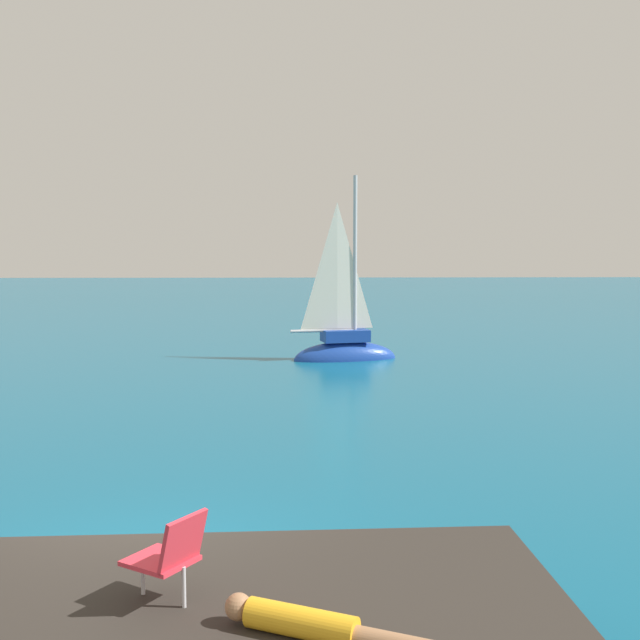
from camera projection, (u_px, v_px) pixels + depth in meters
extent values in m
plane|color=#0F5675|center=(148.00, 570.00, 9.56)|extent=(160.00, 160.00, 0.00)
cube|color=#2C2B22|center=(365.00, 594.00, 8.91)|extent=(0.97, 0.93, 0.52)
cube|color=#2F2B26|center=(403.00, 627.00, 8.14)|extent=(1.05, 1.24, 0.72)
ellipsoid|color=#193D99|center=(345.00, 359.00, 26.79)|extent=(3.76, 1.97, 1.23)
cube|color=#193D99|center=(345.00, 336.00, 26.71)|extent=(1.71, 1.18, 0.40)
cylinder|color=#B7B7BC|center=(355.00, 259.00, 26.54)|extent=(0.13, 0.13, 5.59)
cylinder|color=#B2B2B7|center=(323.00, 331.00, 26.51)|extent=(2.21, 0.59, 0.11)
pyramid|color=silver|center=(337.00, 266.00, 26.41)|extent=(1.76, 0.45, 4.25)
cylinder|color=gold|center=(301.00, 622.00, 6.07)|extent=(0.92, 0.59, 0.24)
sphere|color=#9E704C|center=(238.00, 607.00, 6.28)|extent=(0.22, 0.22, 0.22)
cube|color=#E03342|center=(160.00, 560.00, 6.68)|extent=(0.70, 0.69, 0.04)
cube|color=#E03342|center=(183.00, 541.00, 6.52)|extent=(0.39, 0.48, 0.45)
cylinder|color=silver|center=(143.00, 575.00, 6.81)|extent=(0.04, 0.04, 0.35)
cylinder|color=silver|center=(184.00, 587.00, 6.56)|extent=(0.04, 0.04, 0.35)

